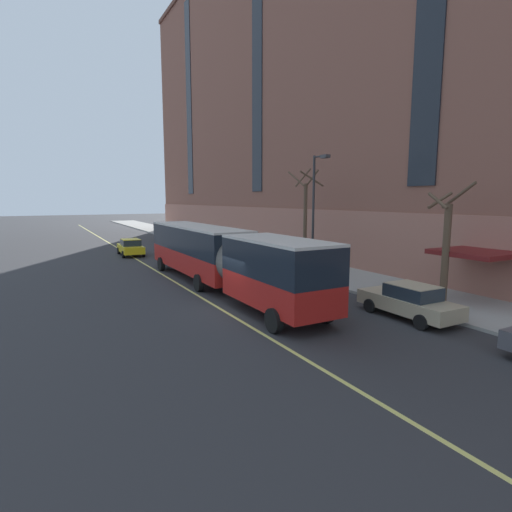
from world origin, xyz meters
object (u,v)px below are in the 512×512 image
object	(u,v)px
parked_car_navy_5	(242,256)
parked_car_champagne_2	(198,244)
city_bus	(219,255)
parked_car_navy_6	(178,238)
street_tree_mid_block	(446,245)
fire_hydrant	(234,251)
street_tree_far_uptown	(305,217)
parked_car_champagne_4	(409,301)
taxi_cab	(131,247)
street_lamp	(315,205)
parked_car_green_0	(285,268)

from	to	relation	value
parked_car_navy_5	parked_car_champagne_2	bearing A→B (deg)	90.75
city_bus	parked_car_navy_6	size ratio (longest dim) A/B	4.20
street_tree_mid_block	fire_hydrant	bearing A→B (deg)	94.67
parked_car_champagne_2	street_tree_mid_block	size ratio (longest dim) A/B	0.74
parked_car_navy_5	street_tree_far_uptown	xyz separation A→B (m)	(3.24, -4.03, 3.18)
city_bus	street_tree_mid_block	size ratio (longest dim) A/B	3.21
parked_car_champagne_2	parked_car_champagne_4	bearing A→B (deg)	-89.70
taxi_cab	street_tree_mid_block	size ratio (longest dim) A/B	0.77
parked_car_champagne_4	taxi_cab	distance (m)	27.37
parked_car_navy_5	street_lamp	xyz separation A→B (m)	(1.71, -7.24, 4.12)
parked_car_navy_5	street_tree_mid_block	xyz separation A→B (m)	(3.29, -15.72, 2.27)
parked_car_champagne_4	parked_car_champagne_2	bearing A→B (deg)	90.30
parked_car_green_0	street_tree_far_uptown	distance (m)	5.33
street_tree_mid_block	taxi_cab	bearing A→B (deg)	111.08
street_lamp	fire_hydrant	bearing A→B (deg)	90.47
taxi_cab	street_tree_far_uptown	size ratio (longest dim) A/B	0.62
parked_car_champagne_4	taxi_cab	world-z (taller)	same
street_tree_far_uptown	street_lamp	distance (m)	3.68
parked_car_champagne_2	fire_hydrant	xyz separation A→B (m)	(1.73, -4.65, -0.29)
parked_car_navy_6	street_tree_mid_block	size ratio (longest dim) A/B	0.77
street_tree_mid_block	street_lamp	distance (m)	8.82
street_lamp	city_bus	bearing A→B (deg)	178.38
street_tree_mid_block	street_lamp	size ratio (longest dim) A/B	0.76
city_bus	taxi_cab	bearing A→B (deg)	95.42
parked_car_champagne_4	fire_hydrant	xyz separation A→B (m)	(1.60, 21.29, -0.29)
city_bus	parked_car_navy_6	world-z (taller)	city_bus
parked_car_champagne_2	street_tree_mid_block	world-z (taller)	street_tree_mid_block
parked_car_navy_5	street_tree_far_uptown	size ratio (longest dim) A/B	0.59
taxi_cab	parked_car_champagne_4	bearing A→B (deg)	-75.87
street_tree_mid_block	street_tree_far_uptown	bearing A→B (deg)	90.27
parked_car_champagne_4	parked_car_navy_5	bearing A→B (deg)	90.05
parked_car_champagne_2	parked_car_navy_6	distance (m)	6.71
city_bus	street_lamp	world-z (taller)	street_lamp
city_bus	street_tree_far_uptown	distance (m)	9.01
parked_car_green_0	parked_car_navy_5	distance (m)	6.62
taxi_cab	street_tree_mid_block	world-z (taller)	street_tree_mid_block
parked_car_navy_5	street_lamp	size ratio (longest dim) A/B	0.56
fire_hydrant	street_tree_mid_block	bearing A→B (deg)	-85.33
city_bus	parked_car_champagne_2	world-z (taller)	city_bus
parked_car_champagne_4	parked_car_navy_6	distance (m)	32.64
parked_car_champagne_4	parked_car_navy_5	distance (m)	16.44
city_bus	street_tree_far_uptown	size ratio (longest dim) A/B	2.60
city_bus	parked_car_champagne_2	distance (m)	17.30
taxi_cab	fire_hydrant	world-z (taller)	taxi_cab
city_bus	parked_car_navy_5	bearing A→B (deg)	54.45
parked_car_navy_5	parked_car_navy_6	distance (m)	16.20
parked_car_champagne_4	street_tree_far_uptown	xyz separation A→B (m)	(3.22, 12.41, 3.18)
parked_car_navy_6	parked_car_champagne_2	bearing A→B (deg)	-89.97
parked_car_champagne_4	parked_car_navy_6	size ratio (longest dim) A/B	1.02
street_tree_far_uptown	parked_car_navy_5	bearing A→B (deg)	128.76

